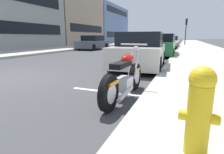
{
  "coord_description": "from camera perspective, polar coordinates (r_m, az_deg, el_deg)",
  "views": [
    {
      "loc": [
        -3.81,
        -5.27,
        1.27
      ],
      "look_at": [
        -0.43,
        -3.94,
        0.47
      ],
      "focal_mm": 29.38,
      "sensor_mm": 36.0,
      "label": 1
    }
  ],
  "objects": [
    {
      "name": "sidewalk_near_curb",
      "position": [
        15.92,
        26.92,
        6.73
      ],
      "size": [
        120.0,
        4.4,
        0.14
      ],
      "primitive_type": "cube",
      "color": "#ADA89E",
      "rests_on": "ground"
    },
    {
      "name": "sidewalk_far_curb",
      "position": [
        20.01,
        -16.32,
        8.45
      ],
      "size": [
        120.0,
        5.0,
        0.14
      ],
      "primitive_type": "cube",
      "color": "#ADA89E",
      "rests_on": "ground"
    },
    {
      "name": "parking_stall_stripe",
      "position": [
        4.26,
        0.83,
        -4.88
      ],
      "size": [
        0.12,
        2.2,
        0.01
      ],
      "primitive_type": "cube",
      "color": "silver",
      "rests_on": "ground"
    },
    {
      "name": "parked_motorcycle",
      "position": [
        3.82,
        4.03,
        -0.34
      ],
      "size": [
        2.16,
        0.62,
        1.12
      ],
      "rotation": [
        0.0,
        0.0,
        -0.05
      ],
      "color": "black",
      "rests_on": "ground"
    },
    {
      "name": "parked_car_far_down_curb",
      "position": [
        7.83,
        8.78,
        7.92
      ],
      "size": [
        4.16,
        2.1,
        1.46
      ],
      "rotation": [
        0.0,
        0.0,
        0.06
      ],
      "color": "beige",
      "rests_on": "ground"
    },
    {
      "name": "parked_car_mid_block",
      "position": [
        13.22,
        15.0,
        9.51
      ],
      "size": [
        4.25,
        1.89,
        1.47
      ],
      "rotation": [
        0.0,
        0.0,
        0.02
      ],
      "color": "#236638",
      "rests_on": "ground"
    },
    {
      "name": "parked_car_across_street",
      "position": [
        19.17,
        16.27,
        10.11
      ],
      "size": [
        4.72,
        2.0,
        1.41
      ],
      "rotation": [
        0.0,
        0.0,
        -0.05
      ],
      "color": "silver",
      "rests_on": "ground"
    },
    {
      "name": "parked_car_near_corner",
      "position": [
        24.24,
        17.64,
        10.33
      ],
      "size": [
        4.51,
        1.94,
        1.37
      ],
      "rotation": [
        0.0,
        0.0,
        0.0
      ],
      "color": "silver",
      "rests_on": "ground"
    },
    {
      "name": "crossing_truck",
      "position": [
        39.63,
        10.95,
        11.75
      ],
      "size": [
        2.3,
        5.12,
        1.89
      ],
      "rotation": [
        0.0,
        0.0,
        1.62
      ],
      "color": "#B7B7BC",
      "rests_on": "ground"
    },
    {
      "name": "car_opposite_curb",
      "position": [
        19.2,
        -6.04,
        10.49
      ],
      "size": [
        4.19,
        2.03,
        1.41
      ],
      "rotation": [
        0.0,
        0.0,
        3.1
      ],
      "color": "#4C515B",
      "rests_on": "ground"
    },
    {
      "name": "fire_hydrant",
      "position": [
        1.94,
        25.51,
        -9.01
      ],
      "size": [
        0.24,
        0.36,
        0.87
      ],
      "color": "gold",
      "rests_on": "sidewalk_near_curb"
    },
    {
      "name": "traffic_signal_near_corner",
      "position": [
        29.79,
        22.1,
        14.51
      ],
      "size": [
        0.36,
        0.28,
        3.72
      ],
      "color": "black",
      "rests_on": "sidewalk_near_curb"
    },
    {
      "name": "townhouse_near_left",
      "position": [
        33.81,
        -16.95,
        19.56
      ],
      "size": [
        11.85,
        11.94,
        11.58
      ],
      "color": "tan",
      "rests_on": "ground"
    },
    {
      "name": "townhouse_far_uphill",
      "position": [
        44.72,
        -3.2,
        15.9
      ],
      "size": [
        15.41,
        8.2,
        8.06
      ],
      "color": "#6B84B2",
      "rests_on": "ground"
    }
  ]
}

